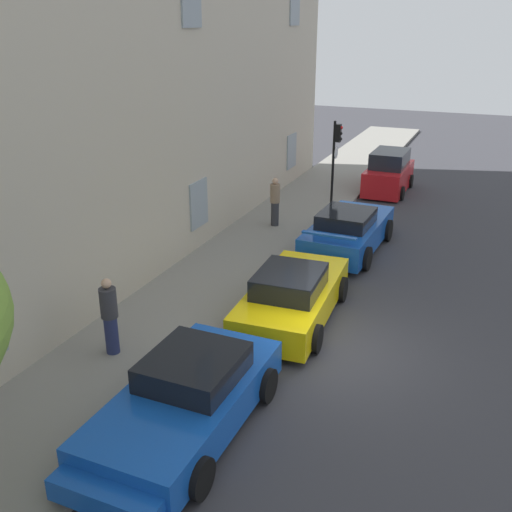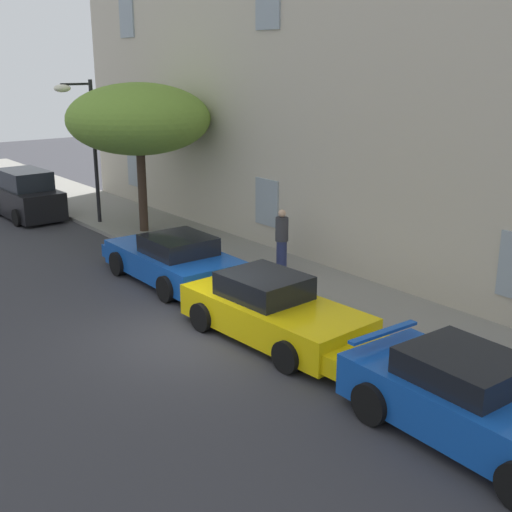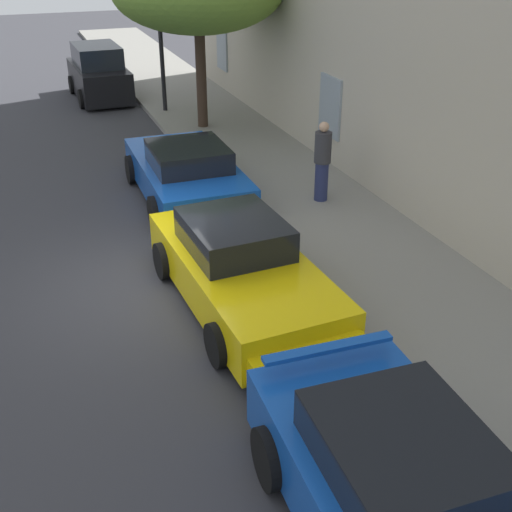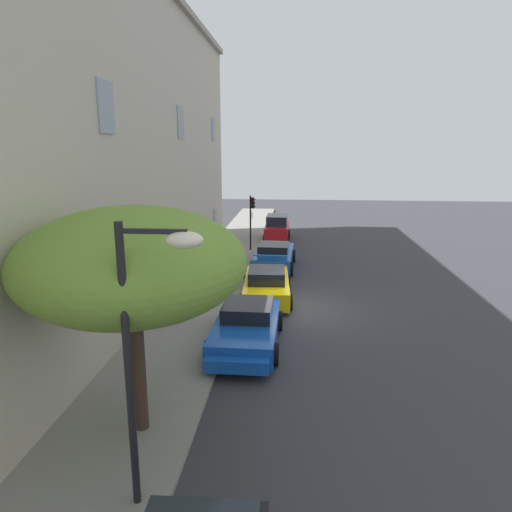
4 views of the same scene
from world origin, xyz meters
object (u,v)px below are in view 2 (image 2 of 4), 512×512
(sportscar_yellow_flank, at_px, (279,314))
(sportscar_red_lead, at_px, (170,258))
(sportscar_white_middle, at_px, (488,410))
(hatchback_parked, at_px, (26,196))
(street_lamp, at_px, (81,125))
(pedestrian_strolling, at_px, (282,240))
(tree_near_kerb, at_px, (139,119))

(sportscar_yellow_flank, bearing_deg, sportscar_red_lead, 176.18)
(sportscar_white_middle, relative_size, hatchback_parked, 1.27)
(hatchback_parked, height_order, street_lamp, street_lamp)
(street_lamp, relative_size, pedestrian_strolling, 2.89)
(sportscar_white_middle, relative_size, pedestrian_strolling, 2.80)
(sportscar_red_lead, bearing_deg, tree_near_kerb, 158.98)
(sportscar_white_middle, distance_m, street_lamp, 17.84)
(hatchback_parked, bearing_deg, tree_near_kerb, 24.24)
(tree_near_kerb, bearing_deg, sportscar_yellow_flank, -12.50)
(sportscar_white_middle, xyz_separation_m, street_lamp, (-17.52, 1.22, 3.11))
(sportscar_yellow_flank, xyz_separation_m, street_lamp, (-12.30, 1.13, 3.14))
(sportscar_red_lead, relative_size, street_lamp, 0.94)
(tree_near_kerb, xyz_separation_m, street_lamp, (-2.23, -1.10, -0.29))
(hatchback_parked, xyz_separation_m, pedestrian_strolling, (11.76, 3.16, 0.20))
(sportscar_yellow_flank, bearing_deg, sportscar_white_middle, -0.98)
(hatchback_parked, xyz_separation_m, tree_near_kerb, (5.18, 2.33, 3.19))
(hatchback_parked, bearing_deg, sportscar_white_middle, 0.04)
(sportscar_red_lead, height_order, sportscar_yellow_flank, sportscar_yellow_flank)
(sportscar_yellow_flank, distance_m, hatchback_parked, 15.25)
(sportscar_red_lead, relative_size, tree_near_kerb, 0.95)
(sportscar_yellow_flank, relative_size, tree_near_kerb, 0.97)
(sportscar_yellow_flank, bearing_deg, tree_near_kerb, 167.50)
(sportscar_red_lead, height_order, hatchback_parked, hatchback_parked)
(tree_near_kerb, bearing_deg, street_lamp, -153.82)
(sportscar_red_lead, height_order, tree_near_kerb, tree_near_kerb)
(sportscar_red_lead, bearing_deg, street_lamp, 173.71)
(tree_near_kerb, distance_m, pedestrian_strolling, 7.27)
(sportscar_yellow_flank, height_order, pedestrian_strolling, pedestrian_strolling)
(sportscar_red_lead, bearing_deg, sportscar_white_middle, -2.39)
(tree_near_kerb, bearing_deg, sportscar_white_middle, -8.63)
(sportscar_yellow_flank, distance_m, sportscar_white_middle, 5.22)
(hatchback_parked, height_order, pedestrian_strolling, pedestrian_strolling)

